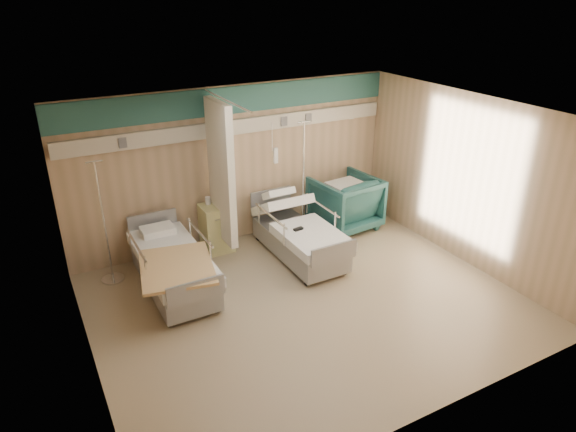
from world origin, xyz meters
The scene contains 13 objects.
ground centered at (0.00, 0.00, 0.00)m, with size 6.00×5.00×0.00m, color gray.
room_walls centered at (-0.03, 0.25, 1.86)m, with size 6.04×5.04×2.82m.
bed_right centered at (0.60, 1.30, 0.32)m, with size 1.00×2.16×0.63m, color white, non-canonical shape.
bed_left centered at (-1.60, 1.30, 0.32)m, with size 1.00×2.16×0.63m, color white, non-canonical shape.
bedside_cabinet centered at (-0.55, 2.20, 0.42)m, with size 0.50×0.48×0.85m, color #D0CD82.
visitor_armchair centered at (1.94, 1.90, 0.51)m, with size 1.10×1.13×1.03m, color #205150.
waffle_blanket centered at (1.94, 1.87, 1.06)m, with size 0.63×0.56×0.07m, color silver.
iv_stand_right centered at (1.10, 2.04, 0.44)m, with size 0.39×0.39×2.16m.
iv_stand_left centered at (-2.40, 2.04, 0.41)m, with size 0.36×0.36×1.99m.
call_remote centered at (0.46, 1.09, 0.65)m, with size 0.16×0.07×0.04m, color black.
tan_blanket centered at (-1.67, 0.84, 0.65)m, with size 1.00×1.26×0.04m, color tan.
toiletry_bag centered at (-0.44, 2.12, 0.90)m, with size 0.19×0.12×0.11m, color black.
white_cup centered at (-0.63, 2.32, 0.92)m, with size 0.09×0.09×0.13m, color white.
Camera 1 is at (-3.30, -5.48, 4.34)m, focal length 32.00 mm.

